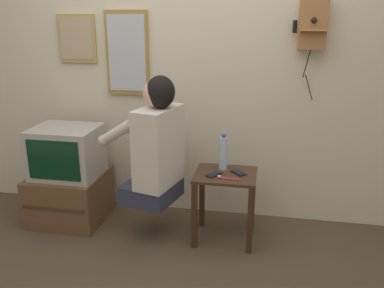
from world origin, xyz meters
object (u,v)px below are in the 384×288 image
Objects in this scene: person at (156,146)px; wall_mirror at (127,53)px; wall_phone_antique at (313,24)px; cell_phone_spare at (238,173)px; television at (67,152)px; toothbrush at (227,178)px; water_bottle at (223,153)px; cell_phone_held at (214,174)px; framed_picture at (77,38)px.

person is 1.41× the size of wall_mirror.
cell_phone_spare is at bearing -142.92° from wall_phone_antique.
person reaches higher than television.
wall_phone_antique is at bearing -45.42° from toothbrush.
person is at bearing 145.05° from cell_phone_spare.
cell_phone_held is at bearing -110.55° from water_bottle.
toothbrush reaches higher than cell_phone_held.
framed_picture is 2.44× the size of toothbrush.
framed_picture is 0.58× the size of wall_mirror.
person is at bearing 88.69° from toothbrush.
person is 0.64m from cell_phone_spare.
wall_mirror is at bearing 114.43° from cell_phone_spare.
toothbrush is at bearing -30.45° from wall_mirror.
water_bottle is (0.84, -0.33, -0.69)m from wall_mirror.
cell_phone_held is 0.86× the size of toothbrush.
television is 0.76× the size of wall_mirror.
television is (-0.79, 0.13, -0.14)m from person.
person is at bearing -31.67° from framed_picture.
framed_picture is at bearing -169.99° from cell_phone_held.
wall_mirror is (-1.43, 0.04, -0.24)m from wall_phone_antique.
wall_phone_antique reaches higher than water_bottle.
framed_picture is at bearing 179.58° from wall_mirror.
framed_picture reaches higher than toothbrush.
wall_mirror is (0.43, -0.00, -0.11)m from framed_picture.
television is at bearing 85.51° from toothbrush.
wall_mirror is 1.32m from cell_phone_spare.
person is 0.57m from toothbrush.
framed_picture is at bearing 165.29° from water_bottle.
toothbrush is (0.53, -0.04, -0.20)m from person.
water_bottle reaches higher than toothbrush.
television is 3.92× the size of cell_phone_spare.
cell_phone_spare is (0.60, 0.09, -0.20)m from person.
wall_phone_antique is at bearing -1.62° from wall_mirror.
wall_mirror is 1.32m from toothbrush.
wall_phone_antique reaches higher than wall_mirror.
framed_picture is at bearing 72.43° from person.
wall_mirror is 1.23m from cell_phone_held.
wall_mirror is at bearing -179.53° from cell_phone_held.
water_bottle reaches higher than cell_phone_held.
cell_phone_spare is (1.39, -0.40, -0.93)m from framed_picture.
wall_mirror reaches higher than cell_phone_spare.
wall_phone_antique is at bearing -5.94° from cell_phone_spare.
person is 0.86m from wall_mirror.
cell_phone_held is (1.22, -0.47, -0.93)m from framed_picture.
framed_picture is (-0.79, 0.49, 0.73)m from person.
water_bottle is (0.48, 0.15, -0.08)m from person.
cell_phone_spare is at bearing -29.46° from water_bottle.
person is at bearing -157.60° from wall_phone_antique.
cell_phone_held is at bearing -30.55° from wall_mirror.
framed_picture is (-0.00, 0.35, 0.87)m from television.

